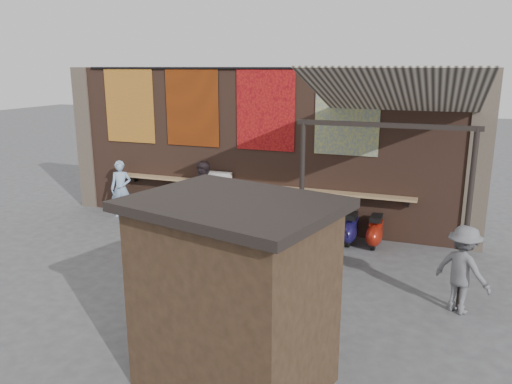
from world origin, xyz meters
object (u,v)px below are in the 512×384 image
at_px(scooter_stool_6, 277,219).
at_px(scooter_stool_0, 158,205).
at_px(shopper_grey, 462,270).
at_px(shopper_navy, 325,233).
at_px(scooter_stool_9, 350,229).
at_px(scooter_stool_2, 195,209).
at_px(scooter_stool_8, 325,225).
at_px(scooter_stool_4, 233,217).
at_px(market_stall, 234,300).
at_px(shopper_tan, 290,226).
at_px(shelf_box, 219,177).
at_px(scooter_stool_7, 301,224).
at_px(diner_right, 205,194).
at_px(diner_left, 121,189).
at_px(scooter_stool_1, 174,208).
at_px(scooter_stool_10, 375,232).
at_px(scooter_stool_5, 256,219).
at_px(scooter_stool_3, 214,212).

bearing_deg(scooter_stool_6, scooter_stool_0, 178.45).
bearing_deg(shopper_grey, shopper_navy, 11.68).
bearing_deg(shopper_navy, scooter_stool_0, -22.01).
bearing_deg(scooter_stool_6, scooter_stool_9, 1.68).
relative_size(scooter_stool_2, scooter_stool_8, 1.08).
distance_m(scooter_stool_4, market_stall, 6.32).
height_order(scooter_stool_2, scooter_stool_4, scooter_stool_2).
bearing_deg(shopper_tan, shelf_box, 80.28).
bearing_deg(scooter_stool_7, diner_right, 179.98).
relative_size(scooter_stool_4, diner_left, 0.45).
relative_size(scooter_stool_1, scooter_stool_8, 1.05).
distance_m(scooter_stool_7, shopper_tan, 1.48).
relative_size(scooter_stool_7, shopper_navy, 0.48).
bearing_deg(diner_left, market_stall, -64.06).
height_order(shopper_navy, shopper_grey, shopper_navy).
bearing_deg(shopper_navy, shelf_box, -34.03).
distance_m(scooter_stool_1, diner_left, 1.68).
distance_m(shelf_box, scooter_stool_2, 1.04).
height_order(scooter_stool_1, shopper_navy, shopper_navy).
xyz_separation_m(scooter_stool_1, diner_left, (-1.64, 0.00, 0.37)).
bearing_deg(shelf_box, scooter_stool_0, -171.39).
distance_m(scooter_stool_2, shopper_tan, 3.35).
distance_m(scooter_stool_0, diner_left, 1.18).
bearing_deg(scooter_stool_8, shelf_box, 174.52).
height_order(scooter_stool_10, shopper_tan, shopper_tan).
bearing_deg(scooter_stool_5, scooter_stool_9, 0.83).
bearing_deg(scooter_stool_1, scooter_stool_2, 3.12).
height_order(scooter_stool_0, scooter_stool_6, scooter_stool_6).
xyz_separation_m(scooter_stool_3, diner_left, (-2.81, 0.02, 0.36)).
xyz_separation_m(scooter_stool_9, market_stall, (-0.45, -5.81, 0.82)).
bearing_deg(scooter_stool_10, scooter_stool_2, 179.73).
bearing_deg(shopper_navy, scooter_stool_1, -23.55).
distance_m(scooter_stool_9, shopper_grey, 3.57).
xyz_separation_m(scooter_stool_1, scooter_stool_2, (0.60, 0.03, 0.01)).
xyz_separation_m(shelf_box, scooter_stool_1, (-1.16, -0.30, -0.85)).
height_order(shelf_box, shopper_navy, shopper_navy).
height_order(scooter_stool_3, scooter_stool_4, scooter_stool_3).
bearing_deg(scooter_stool_9, scooter_stool_3, -179.58).
distance_m(scooter_stool_2, scooter_stool_4, 1.11).
xyz_separation_m(scooter_stool_8, diner_right, (-3.12, -0.02, 0.46)).
bearing_deg(scooter_stool_7, scooter_stool_3, -179.58).
height_order(scooter_stool_0, diner_right, diner_right).
height_order(diner_left, shopper_navy, same).
bearing_deg(diner_left, shopper_grey, -36.45).
distance_m(scooter_stool_4, shopper_tan, 2.38).
distance_m(scooter_stool_1, scooter_stool_10, 5.20).
xyz_separation_m(scooter_stool_4, shopper_grey, (5.25, -2.63, 0.42)).
xyz_separation_m(scooter_stool_6, scooter_stool_7, (0.61, 0.04, -0.07)).
bearing_deg(shopper_grey, scooter_stool_5, 2.78).
distance_m(scooter_stool_2, scooter_stool_10, 4.61).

